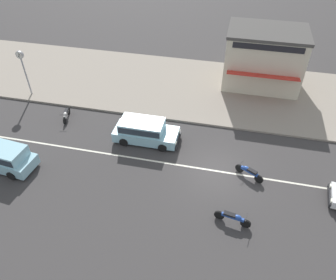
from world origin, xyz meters
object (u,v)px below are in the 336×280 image
(motorcycle_0, at_px, (233,218))
(motorcycle_1, at_px, (66,114))
(shopfront_mid_block, at_px, (264,58))
(minivan_pale_blue_2, at_px, (144,130))
(minivan_pale_blue_0, at_px, (1,156))
(street_clock, at_px, (22,63))
(motorcycle_2, at_px, (249,172))

(motorcycle_0, xyz_separation_m, motorcycle_1, (-12.87, 6.70, -0.01))
(shopfront_mid_block, bearing_deg, minivan_pale_blue_2, -128.91)
(minivan_pale_blue_0, xyz_separation_m, shopfront_mid_block, (15.70, 13.89, 1.67))
(motorcycle_1, bearing_deg, motorcycle_0, -27.48)
(minivan_pale_blue_2, relative_size, motorcycle_0, 2.26)
(motorcycle_0, height_order, street_clock, street_clock)
(minivan_pale_blue_0, distance_m, motorcycle_0, 14.58)
(motorcycle_1, relative_size, street_clock, 0.47)
(motorcycle_1, bearing_deg, minivan_pale_blue_0, -106.74)
(motorcycle_1, distance_m, motorcycle_2, 13.93)
(motorcycle_0, distance_m, shopfront_mid_block, 15.29)
(motorcycle_2, bearing_deg, motorcycle_0, -101.18)
(motorcycle_0, height_order, shopfront_mid_block, shopfront_mid_block)
(minivan_pale_blue_0, distance_m, motorcycle_1, 5.75)
(minivan_pale_blue_2, height_order, street_clock, street_clock)
(motorcycle_0, height_order, motorcycle_2, same)
(minivan_pale_blue_2, relative_size, motorcycle_2, 2.60)
(motorcycle_1, bearing_deg, street_clock, 150.81)
(motorcycle_2, distance_m, street_clock, 18.93)
(motorcycle_2, distance_m, shopfront_mid_block, 11.67)
(minivan_pale_blue_2, height_order, shopfront_mid_block, shopfront_mid_block)
(motorcycle_1, relative_size, motorcycle_2, 1.02)
(minivan_pale_blue_2, bearing_deg, street_clock, 162.01)
(minivan_pale_blue_2, xyz_separation_m, street_clock, (-10.76, 3.49, 2.06))
(motorcycle_0, bearing_deg, minivan_pale_blue_2, 138.92)
(motorcycle_1, height_order, street_clock, street_clock)
(motorcycle_1, bearing_deg, shopfront_mid_block, 30.88)
(motorcycle_1, xyz_separation_m, street_clock, (-4.35, 2.43, 2.48))
(motorcycle_1, bearing_deg, motorcycle_2, -12.73)
(minivan_pale_blue_2, bearing_deg, motorcycle_1, 170.59)
(minivan_pale_blue_2, bearing_deg, motorcycle_2, -15.63)
(motorcycle_2, bearing_deg, minivan_pale_blue_0, -170.99)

